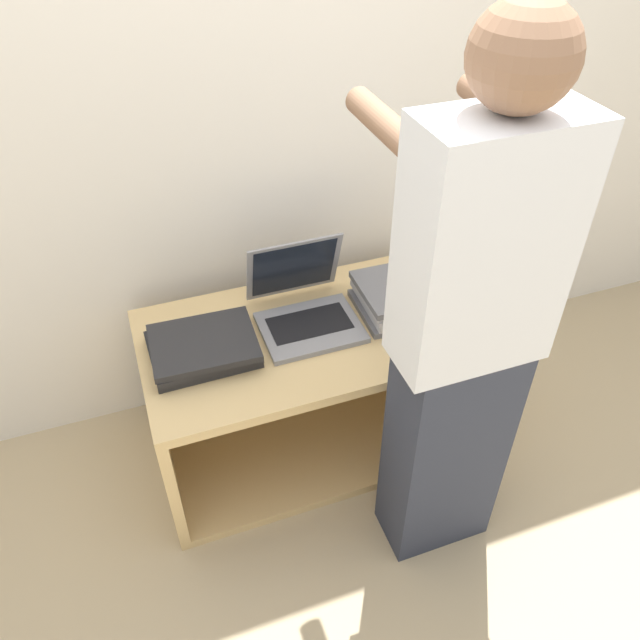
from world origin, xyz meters
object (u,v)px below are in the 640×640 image
(laptop_open, at_px, (305,307))
(laptop_stack_left, at_px, (203,347))
(laptop_stack_right, at_px, (408,294))
(person, at_px, (465,340))

(laptop_open, xyz_separation_m, laptop_stack_left, (-0.37, -0.06, -0.02))
(laptop_stack_right, bearing_deg, laptop_stack_left, -179.93)
(laptop_stack_right, bearing_deg, person, -101.39)
(laptop_stack_right, xyz_separation_m, person, (-0.10, -0.51, 0.24))
(laptop_stack_left, relative_size, person, 0.21)
(laptop_open, bearing_deg, laptop_stack_left, -171.07)
(laptop_open, distance_m, person, 0.67)
(laptop_stack_left, height_order, laptop_stack_right, laptop_stack_right)
(laptop_stack_left, bearing_deg, person, -38.45)
(laptop_open, relative_size, laptop_stack_right, 0.97)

